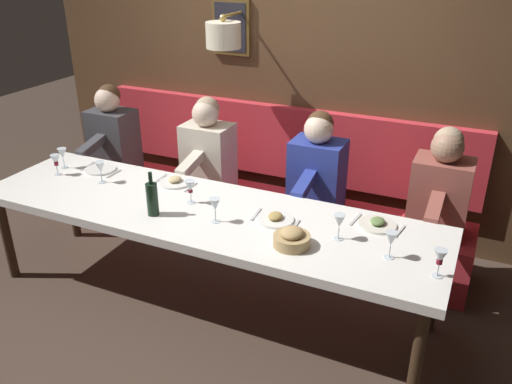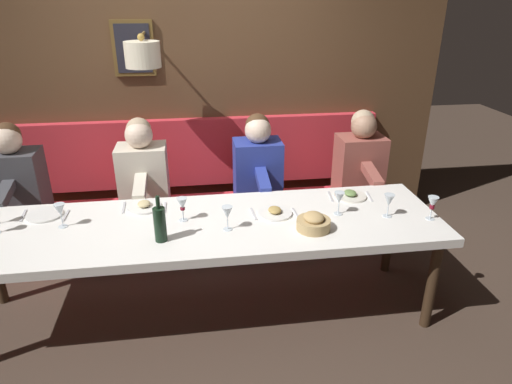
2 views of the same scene
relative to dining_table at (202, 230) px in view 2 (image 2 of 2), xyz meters
The scene contains 20 objects.
ground_plane 0.68m from the dining_table, ahead, with size 12.00×12.00×0.00m, color #423328.
dining_table is the anchor object (origin of this frame).
banquette_bench 1.00m from the dining_table, ahead, with size 0.52×3.43×0.45m, color red.
back_wall_panel 1.61m from the dining_table, ahead, with size 0.59×4.63×2.90m.
diner_nearest 1.67m from the dining_table, 58.11° to the right, with size 0.60×0.40×0.79m.
diner_near 1.03m from the dining_table, 29.87° to the right, with size 0.60×0.40×0.79m.
diner_middle 1.00m from the dining_table, 27.20° to the left, with size 0.60×0.40×0.79m.
diner_far 1.70m from the dining_table, 58.60° to the left, with size 0.60×0.40×0.79m.
place_setting_0 0.50m from the dining_table, 54.13° to the left, with size 0.24×0.31×0.05m.
place_setting_1 1.10m from the dining_table, 76.59° to the left, with size 0.24×0.32×0.01m.
place_setting_2 1.15m from the dining_table, 76.83° to the right, with size 0.24×0.33×0.05m.
place_setting_3 0.51m from the dining_table, 83.45° to the right, with size 0.24×0.32×0.05m.
wine_glass_0 1.28m from the dining_table, 93.75° to the right, with size 0.07×0.07×0.16m.
wine_glass_3 0.27m from the dining_table, 125.03° to the right, with size 0.07×0.07×0.16m.
wine_glass_4 0.22m from the dining_table, 64.95° to the left, with size 0.07×0.07×0.16m.
wine_glass_5 1.55m from the dining_table, 96.00° to the right, with size 0.07×0.07×0.16m.
wine_glass_6 0.92m from the dining_table, 85.23° to the left, with size 0.07×0.07×0.16m.
wine_glass_7 0.96m from the dining_table, 89.99° to the right, with size 0.07×0.07×0.16m.
wine_bottle 0.36m from the dining_table, 127.82° to the left, with size 0.08×0.08×0.30m.
bread_bowl 0.75m from the dining_table, 104.84° to the right, with size 0.22×0.22×0.12m.
Camera 2 is at (-2.68, 0.02, 2.14)m, focal length 31.53 mm.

